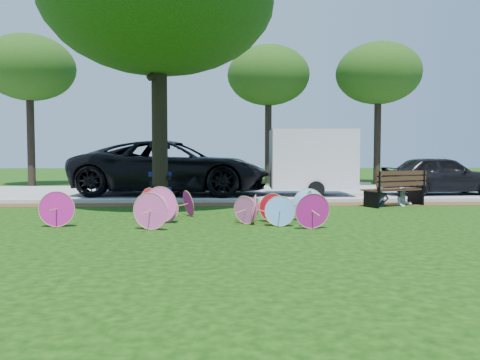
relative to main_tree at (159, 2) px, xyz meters
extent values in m
plane|color=black|center=(1.71, -3.38, -5.77)|extent=(90.00, 90.00, 0.00)
cube|color=#472D16|center=(1.71, 1.12, -5.77)|extent=(90.00, 1.00, 0.01)
cube|color=#B7B5AD|center=(1.71, 1.82, -5.71)|extent=(90.00, 0.30, 0.12)
cube|color=gray|center=(1.71, 5.97, -5.77)|extent=(90.00, 8.00, 0.01)
cylinder|color=black|center=(0.00, 0.00, -3.27)|extent=(0.44, 0.44, 5.00)
ellipsoid|color=#0C360E|center=(0.00, 0.00, 0.03)|extent=(6.45, 6.45, 4.03)
cone|color=#C51988|center=(0.96, -1.60, -5.44)|extent=(0.49, 0.70, 0.68)
cone|color=#B70A19|center=(-0.07, -1.98, -5.40)|extent=(0.67, 0.67, 0.76)
cone|color=#5FA9F2|center=(3.65, -3.14, -5.38)|extent=(0.58, 0.82, 0.79)
cone|color=#5FA9F2|center=(3.01, -3.27, -5.44)|extent=(0.68, 0.27, 0.67)
cone|color=#FF55BA|center=(2.32, -2.58, -5.48)|extent=(0.61, 0.27, 0.60)
cone|color=#FF55BA|center=(0.31, -3.67, -5.38)|extent=(0.79, 0.39, 0.79)
cone|color=#C51988|center=(3.62, -3.67, -5.39)|extent=(0.79, 0.34, 0.77)
cone|color=#5FA9F2|center=(3.79, -2.50, -5.39)|extent=(0.77, 0.23, 0.77)
cone|color=#D4579E|center=(0.50, -2.76, -5.45)|extent=(0.63, 0.43, 0.65)
cone|color=#D4579E|center=(2.40, -2.93, -5.44)|extent=(0.22, 0.68, 0.68)
cone|color=#C51988|center=(-1.78, -3.18, -5.39)|extent=(0.78, 0.18, 0.78)
cone|color=#D4579E|center=(2.30, -2.98, -5.45)|extent=(0.58, 0.55, 0.65)
cone|color=#FF55BA|center=(0.37, -2.65, -5.36)|extent=(0.84, 0.43, 0.84)
cone|color=#B70A19|center=(2.93, -2.68, -5.44)|extent=(0.66, 0.44, 0.67)
imported|color=black|center=(-0.18, 4.92, -4.73)|extent=(7.83, 4.24, 2.09)
imported|color=black|center=(10.20, 4.48, -5.02)|extent=(4.50, 2.01, 1.50)
cube|color=silver|center=(5.18, 4.31, -4.38)|extent=(3.21, 2.13, 2.78)
imported|color=#383C4C|center=(6.57, 0.66, -5.13)|extent=(0.53, 0.40, 1.29)
imported|color=silver|center=(7.27, 0.66, -5.24)|extent=(0.57, 0.47, 1.07)
cylinder|color=black|center=(-7.67, 10.16, -3.27)|extent=(0.36, 0.36, 5.00)
ellipsoid|color=#0C360E|center=(-7.67, 10.16, 0.03)|extent=(4.40, 4.40, 3.20)
cylinder|color=black|center=(4.23, 11.92, -3.27)|extent=(0.36, 0.36, 5.00)
ellipsoid|color=#0C360E|center=(4.23, 11.92, 0.03)|extent=(4.40, 4.40, 3.20)
cylinder|color=black|center=(9.92, 11.09, -3.27)|extent=(0.36, 0.36, 5.00)
ellipsoid|color=#0C360E|center=(9.92, 11.09, 0.03)|extent=(4.40, 4.40, 3.20)
camera|label=1|loc=(1.77, -13.29, -4.23)|focal=35.00mm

